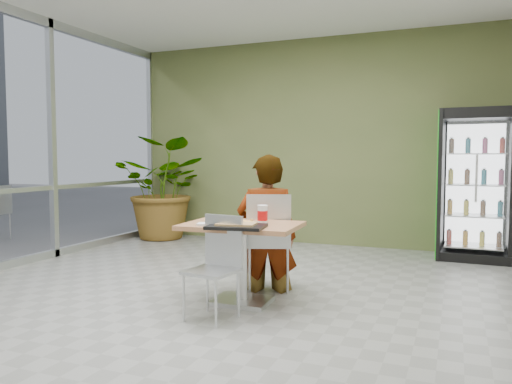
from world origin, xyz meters
TOP-DOWN VIEW (x-y plane):
  - ground at (0.00, 0.00)m, footprint 7.00×7.00m
  - room_envelope at (0.00, 0.00)m, footprint 6.00×7.00m
  - dining_table at (0.26, 0.12)m, footprint 1.08×0.78m
  - chair_far at (0.34, 0.60)m, footprint 0.57×0.57m
  - chair_near at (0.22, -0.32)m, footprint 0.44×0.44m
  - seated_woman at (0.31, 0.65)m, footprint 0.72×0.60m
  - pizza_plate at (0.26, 0.15)m, footprint 0.29×0.28m
  - soda_cup at (0.44, 0.16)m, footprint 0.10×0.10m
  - napkin_stack at (0.00, -0.11)m, footprint 0.19×0.19m
  - cafeteria_tray at (0.34, -0.18)m, footprint 0.53×0.42m
  - beverage_fridge at (2.32, 3.13)m, footprint 0.93×0.73m
  - potted_plant at (-2.41, 3.05)m, footprint 1.63×1.45m

SIDE VIEW (x-z plane):
  - ground at x=0.00m, z-range 0.00..0.00m
  - chair_near at x=0.22m, z-range 0.07..0.94m
  - dining_table at x=0.26m, z-range 0.16..0.91m
  - seated_woman at x=0.31m, z-range -0.30..1.39m
  - chair_far at x=0.34m, z-range 0.09..1.08m
  - napkin_stack at x=0.00m, z-range 0.75..0.77m
  - cafeteria_tray at x=0.34m, z-range 0.75..0.78m
  - pizza_plate at x=0.26m, z-range 0.75..0.78m
  - soda_cup at x=0.44m, z-range 0.75..0.92m
  - potted_plant at x=-2.41m, z-range 0.00..1.68m
  - beverage_fridge at x=2.32m, z-range 0.00..1.99m
  - room_envelope at x=0.00m, z-range 0.00..3.20m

